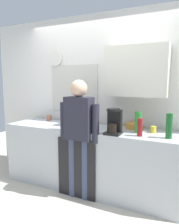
# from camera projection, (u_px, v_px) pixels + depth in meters

# --- Properties ---
(ground_plane) EXTENTS (8.00, 8.00, 0.00)m
(ground_plane) POSITION_uv_depth(u_px,v_px,m) (80.00, 196.00, 3.00)
(ground_plane) COLOR beige
(kitchen_counter) EXTENTS (2.58, 0.64, 0.91)m
(kitchen_counter) POSITION_uv_depth(u_px,v_px,m) (89.00, 158.00, 3.20)
(kitchen_counter) COLOR #B2B7BC
(kitchen_counter) RESTS_ON ground_plane
(dishwasher_panel) EXTENTS (0.56, 0.02, 0.82)m
(dishwasher_panel) POSITION_uv_depth(u_px,v_px,m) (76.00, 169.00, 2.92)
(dishwasher_panel) COLOR black
(dishwasher_panel) RESTS_ON ground_plane
(back_wall_assembly) EXTENTS (4.18, 0.42, 2.60)m
(back_wall_assembly) POSITION_uv_depth(u_px,v_px,m) (105.00, 95.00, 3.39)
(back_wall_assembly) COLOR white
(back_wall_assembly) RESTS_ON ground_plane
(coffee_maker) EXTENTS (0.20, 0.20, 0.33)m
(coffee_maker) POSITION_uv_depth(u_px,v_px,m) (114.00, 123.00, 2.76)
(coffee_maker) COLOR black
(coffee_maker) RESTS_ON kitchen_counter
(bottle_red_vinegar) EXTENTS (0.06, 0.06, 0.22)m
(bottle_red_vinegar) POSITION_uv_depth(u_px,v_px,m) (140.00, 127.00, 2.65)
(bottle_red_vinegar) COLOR maroon
(bottle_red_vinegar) RESTS_ON kitchen_counter
(bottle_clear_soda) EXTENTS (0.09, 0.09, 0.28)m
(bottle_clear_soda) POSITION_uv_depth(u_px,v_px,m) (138.00, 122.00, 2.81)
(bottle_clear_soda) COLOR #2D8C33
(bottle_clear_soda) RESTS_ON kitchen_counter
(bottle_green_wine) EXTENTS (0.07, 0.07, 0.30)m
(bottle_green_wine) POSITION_uv_depth(u_px,v_px,m) (169.00, 126.00, 2.54)
(bottle_green_wine) COLOR #195923
(bottle_green_wine) RESTS_ON kitchen_counter
(cup_yellow_cup) EXTENTS (0.07, 0.07, 0.08)m
(cup_yellow_cup) POSITION_uv_depth(u_px,v_px,m) (153.00, 129.00, 2.84)
(cup_yellow_cup) COLOR yellow
(cup_yellow_cup) RESTS_ON kitchen_counter
(cup_terracotta_mug) EXTENTS (0.08, 0.08, 0.09)m
(cup_terracotta_mug) POSITION_uv_depth(u_px,v_px,m) (49.00, 118.00, 3.71)
(cup_terracotta_mug) COLOR #B26647
(cup_terracotta_mug) RESTS_ON kitchen_counter
(mixing_bowl) EXTENTS (0.22, 0.22, 0.08)m
(mixing_bowl) POSITION_uv_depth(u_px,v_px,m) (133.00, 126.00, 3.08)
(mixing_bowl) COLOR orange
(mixing_bowl) RESTS_ON kitchen_counter
(potted_plant) EXTENTS (0.15, 0.15, 0.23)m
(potted_plant) POSITION_uv_depth(u_px,v_px,m) (83.00, 120.00, 2.99)
(potted_plant) COLOR #9E5638
(potted_plant) RESTS_ON kitchen_counter
(dish_soap) EXTENTS (0.06, 0.06, 0.18)m
(dish_soap) POSITION_uv_depth(u_px,v_px,m) (95.00, 124.00, 3.00)
(dish_soap) COLOR blue
(dish_soap) RESTS_ON kitchen_counter
(person_at_sink) EXTENTS (0.57, 0.22, 1.60)m
(person_at_sink) POSITION_uv_depth(u_px,v_px,m) (79.00, 130.00, 2.86)
(person_at_sink) COLOR #3F4766
(person_at_sink) RESTS_ON ground_plane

